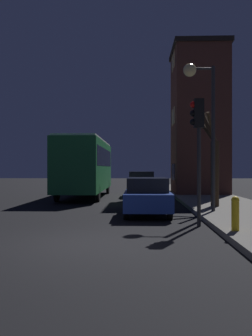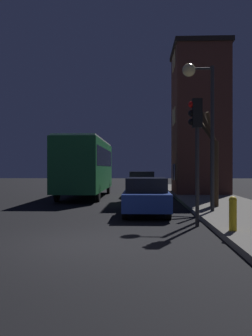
% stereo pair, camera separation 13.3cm
% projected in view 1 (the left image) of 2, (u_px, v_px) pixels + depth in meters
% --- Properties ---
extents(ground_plane, '(120.00, 120.00, 0.00)m').
position_uv_depth(ground_plane, '(80.00, 243.00, 8.99)').
color(ground_plane, black).
extents(brick_building, '(3.65, 4.69, 9.85)m').
position_uv_depth(brick_building, '(199.00, 120.00, 25.42)').
color(brick_building, brown).
rests_on(brick_building, sidewalk).
extents(streetlamp, '(1.22, 0.51, 5.68)m').
position_uv_depth(streetlamp, '(201.00, 100.00, 14.40)').
color(streetlamp, '#28282B').
rests_on(streetlamp, sidewalk).
extents(traffic_light, '(0.43, 0.24, 3.96)m').
position_uv_depth(traffic_light, '(198.00, 134.00, 11.61)').
color(traffic_light, '#28282B').
rests_on(traffic_light, ground).
extents(bare_tree, '(0.81, 2.14, 4.18)m').
position_uv_depth(bare_tree, '(213.00, 158.00, 16.25)').
color(bare_tree, '#382819').
rests_on(bare_tree, sidewalk).
extents(bus, '(2.44, 9.98, 3.56)m').
position_uv_depth(bus, '(86.00, 163.00, 23.42)').
color(bus, '#1E6B33').
rests_on(bus, ground).
extents(car_near_lane, '(1.71, 4.34, 1.44)m').
position_uv_depth(car_near_lane, '(147.00, 196.00, 14.50)').
color(car_near_lane, navy).
rests_on(car_near_lane, ground).
extents(car_mid_lane, '(1.76, 4.54, 1.61)m').
position_uv_depth(car_mid_lane, '(141.00, 183.00, 24.51)').
color(car_mid_lane, beige).
rests_on(car_mid_lane, ground).
extents(fire_hydrant, '(0.21, 0.21, 0.91)m').
position_uv_depth(fire_hydrant, '(235.00, 213.00, 9.81)').
color(fire_hydrant, gold).
rests_on(fire_hydrant, sidewalk).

